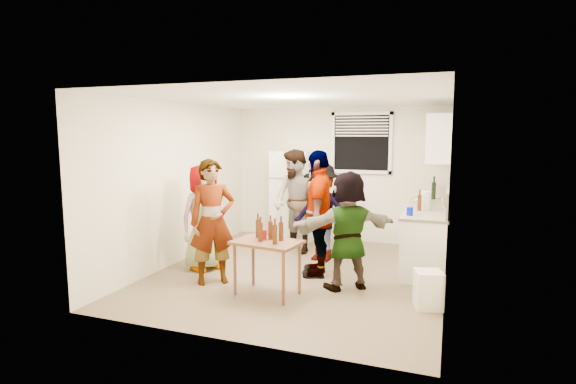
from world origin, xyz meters
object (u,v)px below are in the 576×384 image
at_px(wine_bottle, 433,199).
at_px(beer_bottle_counter, 419,211).
at_px(guest_stripe, 214,282).
at_px(guest_black, 318,275).
at_px(guest_back_left, 295,252).
at_px(guest_orange, 346,288).
at_px(refrigerator, 293,196).
at_px(red_cup, 263,239).
at_px(guest_back_right, 321,260).
at_px(kettle, 425,206).
at_px(trash_bin, 428,287).
at_px(blue_cup, 410,216).
at_px(serving_table, 267,294).
at_px(beer_bottle_table, 275,244).
at_px(guest_grey, 205,269).

xyz_separation_m(wine_bottle, beer_bottle_counter, (-0.15, -1.29, 0.00)).
bearing_deg(guest_stripe, guest_black, -6.36).
bearing_deg(guest_black, guest_back_left, -157.93).
bearing_deg(guest_black, guest_orange, 39.30).
distance_m(refrigerator, red_cup, 2.82).
xyz_separation_m(refrigerator, guest_black, (1.02, -1.83, -0.85)).
relative_size(beer_bottle_counter, guest_orange, 0.15).
bearing_deg(guest_back_right, kettle, 32.24).
distance_m(trash_bin, guest_orange, 1.12).
bearing_deg(guest_stripe, beer_bottle_counter, -8.91).
relative_size(refrigerator, red_cup, 13.44).
bearing_deg(blue_cup, guest_back_left, 157.67).
distance_m(trash_bin, guest_black, 1.74).
bearing_deg(trash_bin, red_cup, -174.94).
bearing_deg(serving_table, kettle, 51.49).
xyz_separation_m(beer_bottle_counter, guest_back_left, (-2.04, 0.35, -0.90)).
bearing_deg(blue_cup, kettle, 81.28).
bearing_deg(refrigerator, guest_back_left, -68.26).
bearing_deg(beer_bottle_counter, blue_cup, -102.08).
distance_m(serving_table, guest_black, 1.06).
relative_size(kettle, guest_black, 0.12).
distance_m(serving_table, beer_bottle_table, 0.72).
distance_m(beer_bottle_counter, serving_table, 2.57).
xyz_separation_m(blue_cup, guest_black, (-1.23, -0.26, -0.90)).
relative_size(kettle, guest_stripe, 0.13).
relative_size(red_cup, guest_black, 0.07).
xyz_separation_m(kettle, guest_stripe, (-2.63, -2.03, -0.90)).
bearing_deg(beer_bottle_table, guest_orange, 42.64).
relative_size(wine_bottle, red_cup, 2.31).
xyz_separation_m(kettle, red_cup, (-1.84, -2.14, -0.20)).
xyz_separation_m(serving_table, guest_grey, (-1.30, 0.69, 0.00)).
bearing_deg(guest_stripe, refrigerator, 45.59).
relative_size(refrigerator, trash_bin, 3.86).
distance_m(trash_bin, guest_stripe, 2.81).
bearing_deg(kettle, guest_stripe, -124.56).
bearing_deg(refrigerator, kettle, -14.49).
distance_m(refrigerator, trash_bin, 3.69).
height_order(beer_bottle_table, red_cup, beer_bottle_table).
xyz_separation_m(wine_bottle, red_cup, (-1.94, -2.92, -0.20)).
distance_m(serving_table, guest_back_right, 1.73).
xyz_separation_m(trash_bin, beer_bottle_table, (-1.78, -0.35, 0.45)).
bearing_deg(beer_bottle_table, serving_table, 144.93).
height_order(guest_back_right, guest_black, guest_back_right).
relative_size(red_cup, guest_orange, 0.08).
distance_m(wine_bottle, beer_bottle_counter, 1.29).
bearing_deg(wine_bottle, guest_stripe, -134.16).
xyz_separation_m(refrigerator, red_cup, (0.56, -2.76, -0.15)).
height_order(serving_table, guest_grey, serving_table).
bearing_deg(guest_back_left, guest_black, -23.35).
relative_size(guest_grey, guest_back_left, 0.90).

